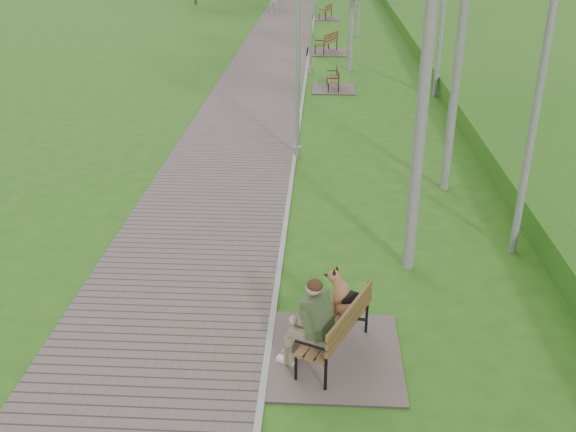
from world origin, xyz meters
name	(u,v)px	position (x,y,z in m)	size (l,w,h in m)	color
ground	(289,199)	(0.00, 0.00, 0.00)	(120.00, 120.00, 0.00)	#2A5E19
walkway	(279,39)	(-1.75, 21.50, 0.02)	(3.50, 67.00, 0.04)	#675753
kerb	(311,39)	(0.00, 21.50, 0.03)	(0.10, 67.00, 0.05)	#999993
embankment	(546,47)	(12.00, 20.00, 0.00)	(14.00, 70.00, 1.60)	#437D20
bench_main	(330,331)	(0.94, -5.99, 0.49)	(2.00, 2.22, 1.74)	#675753
bench_second	(333,85)	(1.10, 10.61, 0.18)	(1.63, 1.81, 1.00)	#675753
bench_third	(326,48)	(0.83, 17.89, 0.23)	(1.97, 2.19, 1.21)	#675753
bench_far	(325,15)	(0.75, 29.20, 0.21)	(1.83, 2.03, 1.12)	#675753
lamp_post_near	(298,76)	(0.07, 2.99, 2.25)	(0.19, 0.19, 4.82)	#A4A7AC
lamp_post_second	(311,8)	(0.17, 13.20, 2.67)	(0.22, 0.22, 5.72)	#A4A7AC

